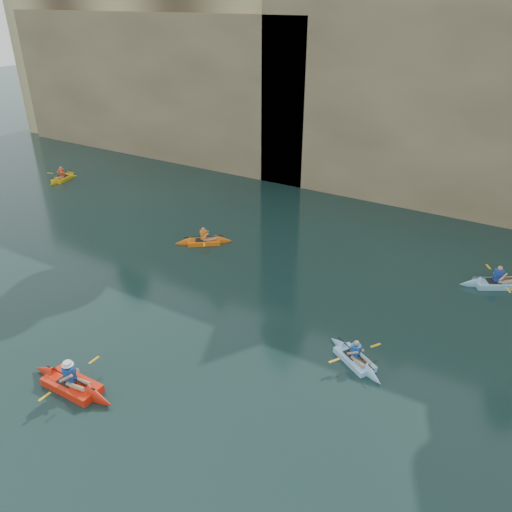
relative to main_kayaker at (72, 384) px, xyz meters
The scene contains 11 objects.
ground 4.94m from the main_kayaker, ahead, with size 160.00×160.00×0.00m, color black.
cliff 30.16m from the main_kayaker, 80.53° to the left, with size 70.00×16.00×12.00m, color tan.
cliff_slab_west 27.01m from the main_kayaker, 124.77° to the left, with size 26.00×2.40×10.56m, color #9F8860.
cliff_slab_center 23.51m from the main_kayaker, 72.50° to the left, with size 24.00×2.40×11.40m, color #9F8860.
sea_cave_west 24.95m from the main_kayaker, 121.84° to the left, with size 4.50×1.00×4.00m, color black.
sea_cave_center 21.21m from the main_kayaker, 87.64° to the left, with size 3.50×1.00×3.20m, color black.
main_kayaker is the anchor object (origin of this frame).
kayaker_orange 10.98m from the main_kayaker, 103.88° to the left, with size 2.70×2.31×1.10m.
kayaker_ltblue_near 9.34m from the main_kayaker, 39.08° to the left, with size 2.70×2.00×1.09m.
kayaker_yellow 21.60m from the main_kayaker, 140.75° to the left, with size 2.23×2.91×1.16m.
kayaker_ltblue_mid 17.44m from the main_kayaker, 52.29° to the left, with size 3.12×2.27×1.22m.
Camera 1 is at (6.43, -6.59, 11.16)m, focal length 35.00 mm.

